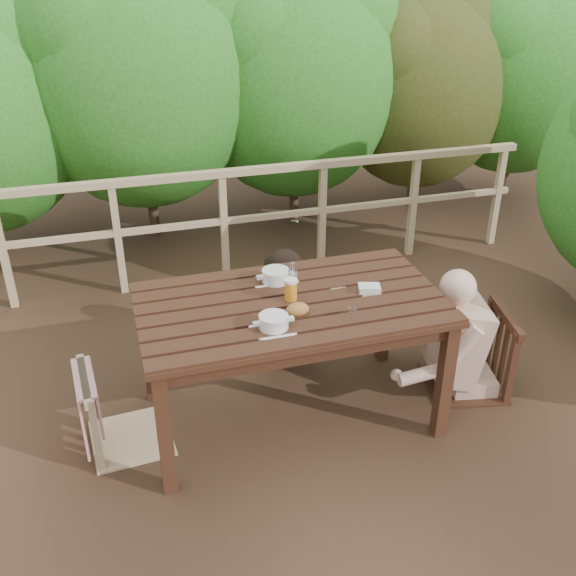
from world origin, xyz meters
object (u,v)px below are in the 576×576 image
object	(u,v)px
chair_right	(473,319)
tumbler	(352,313)
butter_tub	(369,290)
diner_right	(481,292)
beer_glass	(291,291)
soup_far	(276,277)
woman	(279,266)
soup_near	(274,323)
chair_left	(122,373)
table	(290,361)
bottle	(293,280)
chair_far	(280,293)
bread_roll	(298,309)

from	to	relation	value
chair_right	tumbler	bearing A→B (deg)	-63.91
tumbler	butter_tub	world-z (taller)	tumbler
diner_right	beer_glass	bearing A→B (deg)	100.02
soup_far	woman	bearing A→B (deg)	72.26
diner_right	tumbler	size ratio (longest dim) A/B	21.17
soup_near	soup_far	size ratio (longest dim) A/B	0.96
soup_near	tumbler	bearing A→B (deg)	-1.18
chair_left	beer_glass	world-z (taller)	chair_left
table	butter_tub	distance (m)	0.66
woman	bottle	world-z (taller)	woman
chair_right	tumbler	xyz separation A→B (m)	(-0.96, -0.24, 0.34)
woman	tumbler	world-z (taller)	woman
chair_left	beer_glass	xyz separation A→B (m)	(1.01, -0.03, 0.41)
tumbler	butter_tub	distance (m)	0.32
soup_near	table	bearing A→B (deg)	56.41
soup_far	tumbler	xyz separation A→B (m)	(0.30, -0.53, -0.01)
chair_far	soup_near	xyz separation A→B (m)	(-0.35, -1.12, 0.46)
woman	beer_glass	size ratio (longest dim) A/B	8.42
chair_right	soup_far	bearing A→B (deg)	-90.91
table	beer_glass	world-z (taller)	beer_glass
beer_glass	bottle	bearing A→B (deg)	63.31
chair_far	beer_glass	bearing A→B (deg)	-95.68
woman	beer_glass	world-z (taller)	woman
chair_left	soup_near	bearing A→B (deg)	-114.85
butter_tub	chair_left	bearing A→B (deg)	-166.92
beer_glass	woman	bearing A→B (deg)	78.62
bottle	bread_roll	bearing A→B (deg)	-99.52
tumbler	soup_far	bearing A→B (deg)	119.30
soup_near	tumbler	distance (m)	0.45
bread_roll	beer_glass	distance (m)	0.17
chair_far	tumbler	size ratio (longest dim) A/B	12.23
woman	diner_right	size ratio (longest dim) A/B	0.87
chair_far	butter_tub	world-z (taller)	butter_tub
bread_roll	butter_tub	size ratio (longest dim) A/B	1.02
chair_far	soup_far	xyz separation A→B (m)	(-0.20, -0.60, 0.46)
chair_far	soup_near	size ratio (longest dim) A/B	3.03
table	tumbler	world-z (taller)	tumbler
woman	soup_far	xyz separation A→B (m)	(-0.20, -0.62, 0.25)
bread_roll	beer_glass	bearing A→B (deg)	86.84
soup_far	bread_roll	world-z (taller)	soup_far
chair_left	tumbler	world-z (taller)	chair_left
tumbler	butter_tub	bearing A→B (deg)	49.45
chair_left	butter_tub	bearing A→B (deg)	-97.32
soup_far	butter_tub	distance (m)	0.58
table	woman	xyz separation A→B (m)	(0.18, 0.87, 0.21)
soup_far	beer_glass	world-z (taller)	beer_glass
diner_right	tumbler	world-z (taller)	diner_right
chair_far	bread_roll	xyz separation A→B (m)	(-0.18, -1.00, 0.45)
diner_right	bread_roll	world-z (taller)	diner_right
beer_glass	bottle	size ratio (longest dim) A/B	0.67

